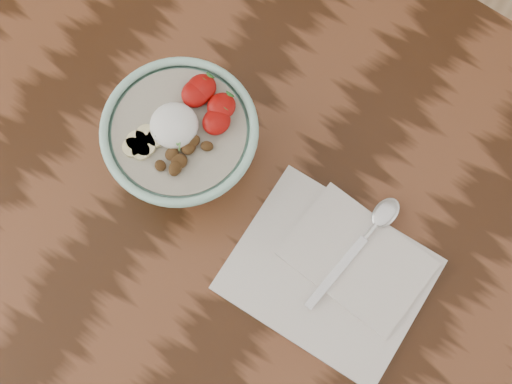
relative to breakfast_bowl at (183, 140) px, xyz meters
The scene contains 4 objects.
table 26.05cm from the breakfast_bowl, ahead, with size 160.00×90.00×75.00cm.
breakfast_bowl is the anchor object (origin of this frame).
napkin 28.20cm from the breakfast_bowl, ahead, with size 27.56×22.73×1.63cm.
spoon 29.57cm from the breakfast_bowl, 12.75° to the left, with size 4.05×20.28×1.06cm.
Camera 1 is at (7.76, -23.98, 175.66)cm, focal length 50.00 mm.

